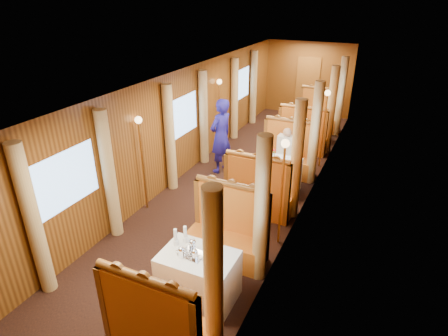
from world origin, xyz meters
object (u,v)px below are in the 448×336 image
Objects in this scene: fruit_plate at (215,266)px; table_mid at (274,176)px; teapot_right at (195,255)px; steward at (221,136)px; banquette_far_fwd at (302,137)px; banquette_near_fwd at (158,327)px; teapot_back at (193,246)px; tea_tray at (192,254)px; passenger at (286,148)px; banquette_far_aft at (318,116)px; banquette_mid_fwd at (259,195)px; banquette_near_aft at (228,235)px; table_far at (311,128)px; table_near at (199,277)px; rose_vase_far at (313,109)px; rose_vase_mid at (274,152)px; teapot_left at (182,253)px; banquette_mid_aft at (287,157)px.

table_mid is at bearing 95.05° from fruit_plate.
teapot_right is 0.08× the size of steward.
banquette_far_fwd is 6.08m from teapot_right.
teapot_back is at bearing 96.36° from banquette_near_fwd.
steward is at bearing 163.05° from table_mid.
tea_tray is 0.45× the size of passenger.
tea_tray is 0.12m from teapot_back.
tea_tray is at bearing -90.74° from banquette_far_fwd.
steward is at bearing -110.36° from banquette_far_aft.
banquette_near_aft is at bearing -90.00° from banquette_mid_fwd.
table_mid is at bearing -90.00° from banquette_far_aft.
table_far is 1.38× the size of passenger.
table_near is 2.92× the size of rose_vase_far.
rose_vase_mid is (0.04, 3.52, 0.17)m from tea_tray.
teapot_back is at bearing -91.00° from table_far.
passenger is at bearing -89.97° from rose_vase_far.
banquette_near_aft is 2.49m from table_mid.
steward is at bearing 95.52° from teapot_left.
steward is (-1.51, 4.97, 0.48)m from banquette_near_fwd.
fruit_plate is 4.47m from steward.
banquette_near_aft is at bearing -90.00° from table_far.
banquette_near_fwd is at bearing -90.00° from passenger.
passenger is (0.12, 4.23, -0.08)m from teapot_back.
rose_vase_mid reaches higher than table_near.
banquette_near_aft is 1.00× the size of banquette_far_aft.
banquette_near_aft reaches higher than teapot_back.
table_far is 7.10m from teapot_right.
rose_vase_mid reaches higher than teapot_back.
rose_vase_mid reaches higher than table_far.
banquette_near_fwd is 1.28× the size of table_far.
banquette_mid_fwd is at bearing -90.00° from banquette_far_aft.
tea_tray is 0.94× the size of rose_vase_mid.
tea_tray is at bearing 31.25° from teapot_left.
table_near is 0.78× the size of banquette_mid_aft.
fruit_plate is at bearing -85.87° from passenger.
banquette_far_fwd is 8.56× the size of teapot_left.
tea_tray is at bearing 94.48° from banquette_near_fwd.
table_mid is at bearing -90.00° from passenger.
banquette_far_aft is 3.72m from passenger.
teapot_back is (-0.12, 0.16, 0.01)m from teapot_right.
table_far is at bearing 111.68° from teapot_back.
banquette_far_aft is 8.15m from fruit_plate.
table_far is 0.78× the size of banquette_far_fwd.
banquette_far_fwd is 1.16m from rose_vase_far.
banquette_far_aft is 0.74× the size of steward.
table_mid is (0.00, 4.51, -0.05)m from banquette_near_fwd.
tea_tray is at bearing 165.91° from fruit_plate.
banquette_mid_aft and banquette_far_fwd have the same top height.
banquette_far_fwd reaches higher than rose_vase_far.
banquette_near_aft is 1.28× the size of table_far.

